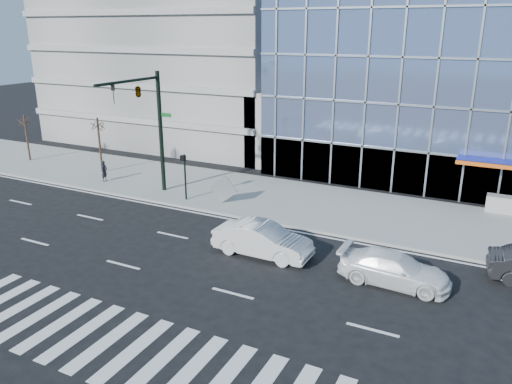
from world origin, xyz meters
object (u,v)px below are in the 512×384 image
at_px(white_suv, 394,269).
at_px(white_sedan, 263,240).
at_px(street_tree_far, 25,121).
at_px(tilted_panel, 224,189).
at_px(ped_signal_post, 184,170).
at_px(pedestrian, 104,171).
at_px(traffic_signal, 145,105).
at_px(street_tree_near, 98,125).

bearing_deg(white_suv, white_sedan, 90.95).
height_order(street_tree_far, tilted_panel, street_tree_far).
xyz_separation_m(ped_signal_post, pedestrian, (-7.57, 0.78, -1.23)).
bearing_deg(white_sedan, tilted_panel, 44.87).
height_order(street_tree_far, white_sedan, street_tree_far).
bearing_deg(tilted_panel, white_suv, -42.08).
bearing_deg(pedestrian, traffic_signal, -111.43).
distance_m(street_tree_near, pedestrian, 3.89).
height_order(traffic_signal, ped_signal_post, traffic_signal).
xyz_separation_m(street_tree_near, white_suv, (23.91, -7.54, -3.07)).
relative_size(white_suv, white_sedan, 0.98).
xyz_separation_m(traffic_signal, white_sedan, (10.46, -4.58, -5.35)).
xyz_separation_m(traffic_signal, pedestrian, (-5.07, 1.15, -5.25)).
distance_m(street_tree_far, pedestrian, 10.40).
bearing_deg(tilted_panel, pedestrian, 161.68).
xyz_separation_m(street_tree_far, white_suv, (31.91, -7.54, -2.74)).
bearing_deg(white_sedan, street_tree_far, 73.88).
distance_m(white_suv, pedestrian, 22.72).
height_order(ped_signal_post, pedestrian, ped_signal_post).
bearing_deg(traffic_signal, white_suv, -15.25).
distance_m(traffic_signal, white_suv, 18.36).
relative_size(white_sedan, tilted_panel, 3.82).
bearing_deg(street_tree_far, tilted_panel, -5.70).
bearing_deg(pedestrian, tilted_panel, -99.87).
bearing_deg(traffic_signal, tilted_panel, 10.49).
xyz_separation_m(street_tree_near, pedestrian, (1.93, -1.78, -2.86)).
relative_size(street_tree_near, white_sedan, 0.85).
height_order(traffic_signal, white_sedan, traffic_signal).
bearing_deg(traffic_signal, street_tree_far, 168.95).
bearing_deg(white_sedan, traffic_signal, 66.66).
bearing_deg(street_tree_far, ped_signal_post, -8.31).
xyz_separation_m(street_tree_near, street_tree_far, (-8.00, 0.00, -0.33)).
bearing_deg(white_suv, tilted_panel, 66.16).
xyz_separation_m(ped_signal_post, white_sedan, (7.97, -4.96, -1.32)).
bearing_deg(street_tree_far, pedestrian, -10.15).
distance_m(traffic_signal, white_sedan, 12.61).
xyz_separation_m(street_tree_far, pedestrian, (9.93, -1.78, -2.53)).
distance_m(ped_signal_post, street_tree_near, 9.97).
bearing_deg(white_sedan, pedestrian, 70.05).
xyz_separation_m(traffic_signal, ped_signal_post, (2.50, 0.37, -4.02)).
bearing_deg(tilted_panel, traffic_signal, 173.42).
relative_size(traffic_signal, pedestrian, 5.23).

